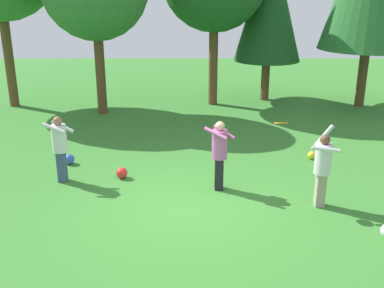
% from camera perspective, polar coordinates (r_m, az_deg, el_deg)
% --- Properties ---
extents(ground_plane, '(40.00, 40.00, 0.00)m').
position_cam_1_polar(ground_plane, '(9.70, -0.46, -7.72)').
color(ground_plane, '#387A2D').
extents(person_thrower, '(0.55, 0.54, 1.72)m').
position_cam_1_polar(person_thrower, '(9.73, 15.74, -2.43)').
color(person_thrower, gray).
rests_on(person_thrower, ground_plane).
extents(person_catcher, '(0.71, 0.69, 1.59)m').
position_cam_1_polar(person_catcher, '(10.14, 3.29, -0.72)').
color(person_catcher, black).
rests_on(person_catcher, ground_plane).
extents(person_bystander, '(0.64, 0.59, 1.57)m').
position_cam_1_polar(person_bystander, '(10.97, -16.18, 0.03)').
color(person_bystander, '#38476B').
rests_on(person_bystander, ground_plane).
extents(frisbee, '(0.29, 0.29, 0.10)m').
position_cam_1_polar(frisbee, '(9.38, 10.80, 2.59)').
color(frisbee, orange).
extents(ball_blue, '(0.26, 0.26, 0.26)m').
position_cam_1_polar(ball_blue, '(12.24, -15.07, -1.85)').
color(ball_blue, blue).
rests_on(ball_blue, ground_plane).
extents(ball_yellow, '(0.21, 0.21, 0.21)m').
position_cam_1_polar(ball_yellow, '(12.57, 14.46, -1.35)').
color(ball_yellow, yellow).
rests_on(ball_yellow, ground_plane).
extents(ball_red, '(0.27, 0.27, 0.27)m').
position_cam_1_polar(ball_red, '(11.11, -8.80, -3.56)').
color(ball_red, red).
rests_on(ball_red, ground_plane).
extents(tree_right, '(2.55, 2.55, 6.10)m').
position_cam_1_polar(tree_right, '(18.26, 9.42, 17.16)').
color(tree_right, brown).
rests_on(tree_right, ground_plane).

